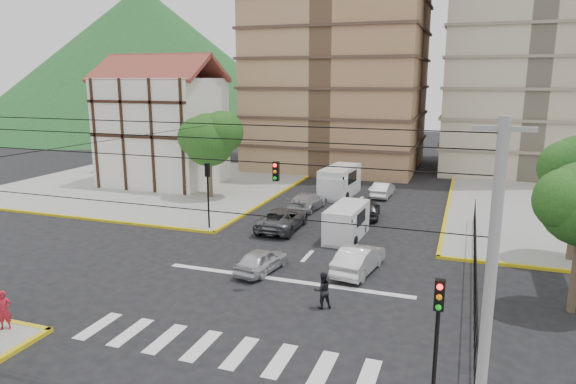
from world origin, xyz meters
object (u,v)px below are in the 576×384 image
at_px(traffic_light_nw, 208,185).
at_px(pedestrian_sw_corner, 4,310).
at_px(car_silver_front_left, 262,260).
at_px(traffic_light_se, 437,328).
at_px(van_left_lane, 339,182).
at_px(van_right_lane, 346,223).
at_px(car_white_front_right, 359,259).
at_px(pedestrian_crosswalk, 323,290).

bearing_deg(traffic_light_nw, pedestrian_sw_corner, -93.41).
bearing_deg(traffic_light_nw, car_silver_front_left, -43.43).
bearing_deg(traffic_light_se, van_left_lane, 109.14).
distance_m(van_right_lane, pedestrian_sw_corner, 19.33).
relative_size(traffic_light_se, car_white_front_right, 0.99).
bearing_deg(car_white_front_right, traffic_light_se, 119.93).
bearing_deg(traffic_light_se, van_right_lane, 111.25).
xyz_separation_m(pedestrian_sw_corner, pedestrian_crosswalk, (11.37, 6.40, -0.12)).
height_order(traffic_light_se, car_white_front_right, traffic_light_se).
bearing_deg(car_white_front_right, van_left_lane, -64.53).
height_order(van_right_lane, van_left_lane, van_left_lane).
height_order(traffic_light_nw, car_white_front_right, traffic_light_nw).
distance_m(van_right_lane, van_left_lane, 12.05).
bearing_deg(pedestrian_sw_corner, car_silver_front_left, 23.46).
bearing_deg(car_white_front_right, van_right_lane, -61.74).
distance_m(traffic_light_nw, van_right_lane, 9.41).
relative_size(traffic_light_nw, car_silver_front_left, 1.19).
xyz_separation_m(traffic_light_nw, pedestrian_sw_corner, (-0.92, -15.45, -2.16)).
xyz_separation_m(car_white_front_right, pedestrian_crosswalk, (-0.63, -4.78, 0.10)).
height_order(van_left_lane, pedestrian_crosswalk, van_left_lane).
relative_size(van_left_lane, pedestrian_sw_corner, 3.57).
relative_size(car_silver_front_left, car_white_front_right, 0.84).
xyz_separation_m(van_left_lane, car_silver_front_left, (0.44, -18.56, -0.60)).
height_order(van_left_lane, car_silver_front_left, van_left_lane).
bearing_deg(traffic_light_se, pedestrian_sw_corner, 179.49).
height_order(van_left_lane, pedestrian_sw_corner, van_left_lane).
relative_size(traffic_light_nw, van_left_lane, 0.76).
relative_size(car_silver_front_left, pedestrian_crosswalk, 2.22).
xyz_separation_m(traffic_light_nw, van_left_lane, (5.79, 12.66, -1.88)).
distance_m(traffic_light_nw, car_silver_front_left, 8.94).
bearing_deg(pedestrian_sw_corner, car_white_front_right, 13.30).
bearing_deg(traffic_light_nw, car_white_front_right, -21.10).
xyz_separation_m(van_right_lane, car_white_front_right, (1.96, -5.35, -0.30)).
xyz_separation_m(van_right_lane, car_silver_front_left, (-2.88, -6.98, -0.40)).
bearing_deg(pedestrian_sw_corner, pedestrian_crosswalk, -0.29).
relative_size(van_right_lane, car_silver_front_left, 1.29).
bearing_deg(van_right_lane, traffic_light_nw, -170.24).
relative_size(car_white_front_right, pedestrian_sw_corner, 2.74).
bearing_deg(car_white_front_right, pedestrian_sw_corner, 51.13).
bearing_deg(traffic_light_nw, traffic_light_se, -45.00).
bearing_deg(van_right_lane, car_white_front_right, -66.83).
bearing_deg(traffic_light_se, traffic_light_nw, 135.00).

